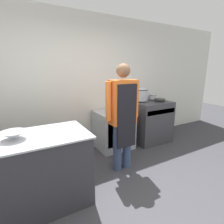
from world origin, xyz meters
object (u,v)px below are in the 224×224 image
saute_pan (160,100)px  person_cook (123,113)px  mixing_bowl (13,135)px  stock_pot (140,94)px  sauce_pot (152,97)px  stove (149,121)px  fridge_unit (114,129)px

saute_pan → person_cook: bearing=-156.6°
mixing_bowl → person_cook: bearing=6.7°
stock_pot → sauce_pot: (0.36, 0.00, -0.08)m
stove → stock_pot: 0.67m
fridge_unit → stock_pot: 1.01m
mixing_bowl → sauce_pot: (2.89, 1.03, 0.07)m
stove → stock_pot: bearing=145.5°
fridge_unit → saute_pan: 1.24m
person_cook → sauce_pot: bearing=31.9°
stock_pot → sauce_pot: size_ratio=1.96×
stove → person_cook: bearing=-149.0°
mixing_bowl → sauce_pot: 3.07m
person_cook → stock_pot: (1.02, 0.85, 0.12)m
stove → saute_pan: size_ratio=4.04×
saute_pan → stove: bearing=142.7°
stove → sauce_pot: bearing=37.8°
stock_pot → saute_pan: bearing=-35.8°
sauce_pot → fridge_unit: bearing=-176.7°
stock_pot → sauce_pot: stock_pot is taller
stock_pot → fridge_unit: bearing=-175.1°
stove → fridge_unit: 0.92m
stove → fridge_unit: size_ratio=1.20×
fridge_unit → mixing_bowl: bearing=-151.8°
fridge_unit → mixing_bowl: size_ratio=2.99×
fridge_unit → person_cook: (-0.29, -0.79, 0.57)m
stock_pot → sauce_pot: 0.37m
mixing_bowl → stock_pot: 2.74m
fridge_unit → mixing_bowl: 2.12m
stove → person_cook: person_cook is taller
fridge_unit → stock_pot: bearing=4.9°
fridge_unit → stock_pot: (0.73, 0.06, 0.69)m
person_cook → saute_pan: person_cook is taller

